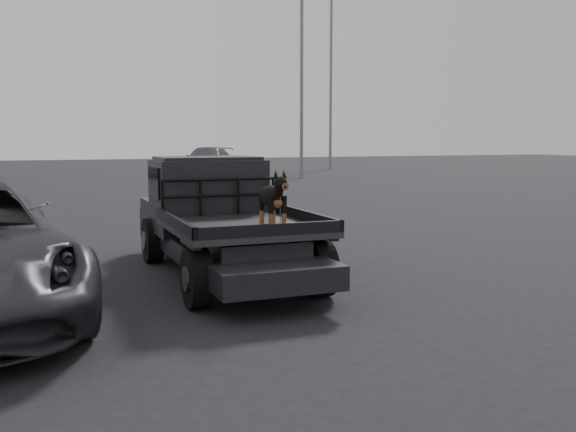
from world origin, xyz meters
name	(u,v)px	position (x,y,z in m)	size (l,w,h in m)	color
ground	(230,315)	(0.00, 0.00, 0.00)	(120.00, 120.00, 0.00)	black
flatbed_ute	(224,246)	(0.54, 2.16, 0.46)	(2.00, 5.40, 0.92)	black
ute_cab	(207,183)	(0.54, 3.11, 1.36)	(1.72, 1.30, 0.88)	black
headache_rack	(220,197)	(0.54, 2.36, 1.20)	(1.80, 0.08, 0.55)	black
dog	(272,201)	(0.76, 0.59, 1.29)	(0.32, 0.60, 0.74)	black
distant_car_b	(208,161)	(7.26, 29.27, 0.80)	(2.24, 5.51, 1.60)	#4B4A4F
floodlight_mid	(302,46)	(11.08, 24.27, 6.87)	(1.08, 0.28, 12.56)	slate
floodlight_far	(331,58)	(16.89, 32.99, 7.52)	(1.08, 0.28, 13.84)	slate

